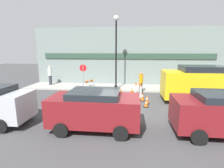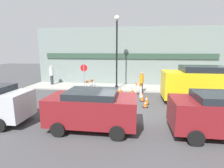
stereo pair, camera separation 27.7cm
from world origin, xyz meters
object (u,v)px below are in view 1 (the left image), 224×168
stop_sign (83,72)px  parked_car_2 (224,112)px  parked_car_1 (95,108)px  streetlamp_post (116,43)px  person_pedestrian (50,75)px  person_worker (141,82)px  work_van (202,83)px

stop_sign → parked_car_2: (7.77, -7.34, -0.51)m
parked_car_1 → streetlamp_post: bearing=88.0°
person_pedestrian → parked_car_1: person_pedestrian is taller
person_worker → person_pedestrian: person_pedestrian is taller
streetlamp_post → parked_car_1: size_ratio=1.57×
streetlamp_post → work_van: bearing=-26.7°
person_pedestrian → parked_car_2: person_pedestrian is taller
person_pedestrian → work_van: work_van is taller
person_worker → person_pedestrian: (-8.44, 2.01, 0.15)m
streetlamp_post → person_worker: bearing=-26.6°
person_pedestrian → parked_car_2: size_ratio=0.46×
stop_sign → person_worker: (4.85, -0.74, -0.58)m
person_worker → parked_car_1: size_ratio=0.45×
stop_sign → person_pedestrian: size_ratio=1.15×
stop_sign → person_worker: 4.94m
stop_sign → parked_car_2: 10.70m
streetlamp_post → person_pedestrian: bearing=171.3°
streetlamp_post → parked_car_1: streetlamp_post is taller
streetlamp_post → stop_sign: size_ratio=2.90×
work_van → person_pedestrian: bearing=162.2°
person_pedestrian → parked_car_1: bearing=137.3°
parked_car_2 → work_van: 4.78m
work_van → parked_car_1: bearing=-142.7°
streetlamp_post → parked_car_2: size_ratio=1.54×
person_worker → parked_car_1: 7.01m
streetlamp_post → work_van: streetlamp_post is taller
streetlamp_post → parked_car_1: (-0.26, -7.64, -2.95)m
person_pedestrian → work_van: 12.87m
streetlamp_post → person_worker: size_ratio=3.53×
stop_sign → parked_car_1: 7.78m
stop_sign → person_worker: stop_sign is taller
parked_car_1 → parked_car_2: 5.25m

